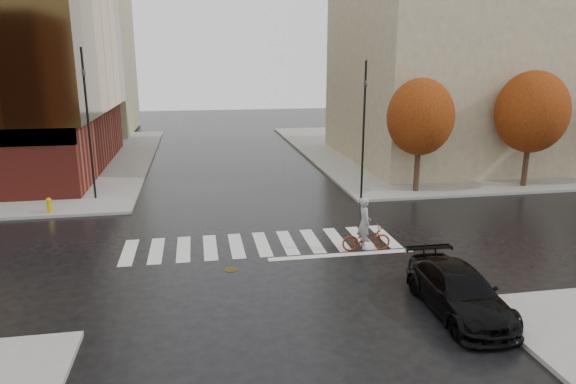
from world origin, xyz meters
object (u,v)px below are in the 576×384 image
sedan (459,291)px  traffic_light_nw (87,113)px  cyclist (366,233)px  traffic_light_ne (364,122)px  fire_hydrant (49,204)px

sedan → traffic_light_nw: size_ratio=0.60×
sedan → cyclist: cyclist is taller
traffic_light_ne → sedan: bearing=71.9°
traffic_light_nw → traffic_light_ne: (14.54, -2.70, -0.47)m
sedan → traffic_light_ne: (1.07, 12.89, 3.70)m
cyclist → fire_hydrant: 15.96m
sedan → fire_hydrant: bearing=139.9°
traffic_light_nw → traffic_light_ne: 14.79m
traffic_light_nw → sedan: bearing=30.0°
cyclist → traffic_light_ne: size_ratio=0.31×
cyclist → traffic_light_nw: (-12.32, 10.00, 4.10)m
sedan → cyclist: (-1.15, 5.59, 0.08)m
cyclist → traffic_light_ne: traffic_light_ne is taller
sedan → fire_hydrant: sedan is taller
traffic_light_ne → fire_hydrant: 16.74m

